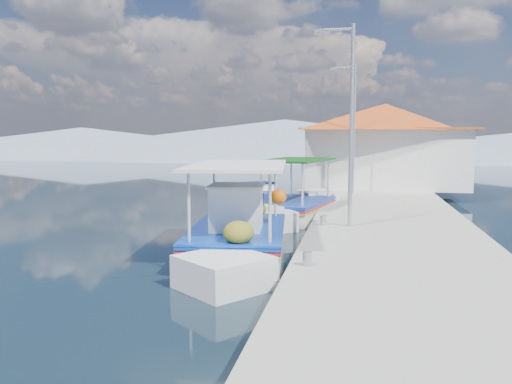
# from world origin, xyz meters

# --- Properties ---
(ground) EXTENTS (160.00, 160.00, 0.00)m
(ground) POSITION_xyz_m (0.00, 0.00, 0.00)
(ground) COLOR black
(ground) RESTS_ON ground
(quay) EXTENTS (5.00, 44.00, 0.50)m
(quay) POSITION_xyz_m (5.90, 6.00, 0.25)
(quay) COLOR gray
(quay) RESTS_ON ground
(bollards) EXTENTS (0.20, 17.20, 0.30)m
(bollards) POSITION_xyz_m (3.80, 5.25, 0.65)
(bollards) COLOR #A5A8AD
(bollards) RESTS_ON quay
(main_caique) EXTENTS (3.10, 8.36, 2.77)m
(main_caique) POSITION_xyz_m (1.70, -0.32, 0.53)
(main_caique) COLOR white
(main_caique) RESTS_ON ground
(caique_green_canopy) EXTENTS (3.10, 6.75, 2.59)m
(caique_green_canopy) POSITION_xyz_m (2.49, 5.99, 0.39)
(caique_green_canopy) COLOR white
(caique_green_canopy) RESTS_ON ground
(caique_blue_hull) EXTENTS (2.13, 5.30, 0.95)m
(caique_blue_hull) POSITION_xyz_m (0.01, 11.52, 0.26)
(caique_blue_hull) COLOR navy
(caique_blue_hull) RESTS_ON ground
(harbor_building) EXTENTS (10.49, 10.49, 4.40)m
(harbor_building) POSITION_xyz_m (6.20, 15.00, 2.78)
(harbor_building) COLOR white
(harbor_building) RESTS_ON quay
(lamp_post_near) EXTENTS (1.21, 0.14, 6.00)m
(lamp_post_near) POSITION_xyz_m (4.51, 2.00, 3.85)
(lamp_post_near) COLOR #A5A8AD
(lamp_post_near) RESTS_ON quay
(lamp_post_far) EXTENTS (1.21, 0.14, 6.00)m
(lamp_post_far) POSITION_xyz_m (4.51, 11.00, 3.85)
(lamp_post_far) COLOR #A5A8AD
(lamp_post_far) RESTS_ON quay
(mountain_ridge) EXTENTS (171.40, 96.00, 5.50)m
(mountain_ridge) POSITION_xyz_m (6.54, 56.00, 2.04)
(mountain_ridge) COLOR gray
(mountain_ridge) RESTS_ON ground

